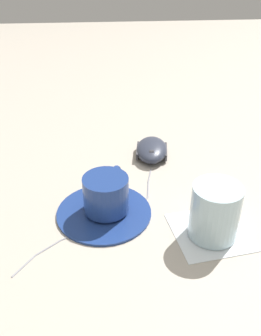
{
  "coord_description": "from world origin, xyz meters",
  "views": [
    {
      "loc": [
        0.55,
        -0.05,
        0.4
      ],
      "look_at": [
        -0.03,
        -0.0,
        0.03
      ],
      "focal_mm": 40.0,
      "sensor_mm": 36.0,
      "label": 1
    }
  ],
  "objects_px": {
    "saucer": "(104,211)",
    "computer_mouse": "(152,150)",
    "coffee_cup": "(106,193)",
    "drinking_glass": "(215,211)"
  },
  "relations": [
    {
      "from": "saucer",
      "to": "coffee_cup",
      "type": "bearing_deg",
      "value": 130.33
    },
    {
      "from": "saucer",
      "to": "computer_mouse",
      "type": "xyz_separation_m",
      "value": [
        -0.18,
        0.1,
        0.01
      ]
    },
    {
      "from": "computer_mouse",
      "to": "drinking_glass",
      "type": "distance_m",
      "value": 0.26
    },
    {
      "from": "coffee_cup",
      "to": "computer_mouse",
      "type": "height_order",
      "value": "coffee_cup"
    },
    {
      "from": "saucer",
      "to": "drinking_glass",
      "type": "height_order",
      "value": "drinking_glass"
    },
    {
      "from": "saucer",
      "to": "drinking_glass",
      "type": "relative_size",
      "value": 1.81
    },
    {
      "from": "coffee_cup",
      "to": "drinking_glass",
      "type": "xyz_separation_m",
      "value": [
        0.07,
        0.16,
        0.01
      ]
    },
    {
      "from": "saucer",
      "to": "coffee_cup",
      "type": "xyz_separation_m",
      "value": [
        -0.0,
        0.01,
        0.03
      ]
    },
    {
      "from": "saucer",
      "to": "coffee_cup",
      "type": "distance_m",
      "value": 0.04
    },
    {
      "from": "drinking_glass",
      "to": "computer_mouse",
      "type": "bearing_deg",
      "value": -165.93
    }
  ]
}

